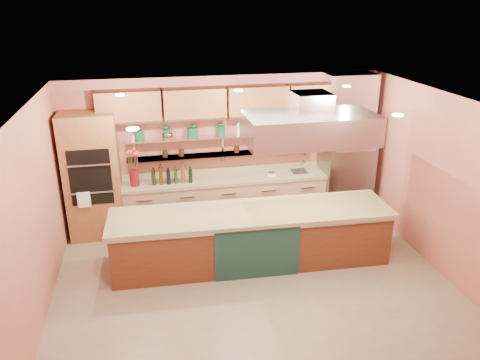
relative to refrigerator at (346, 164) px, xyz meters
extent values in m
cube|color=gray|center=(-2.35, -2.14, -1.06)|extent=(6.00, 5.00, 0.02)
cube|color=black|center=(-2.35, -2.14, 1.75)|extent=(6.00, 5.00, 0.02)
cube|color=#B86457|center=(-2.35, 0.36, 0.35)|extent=(6.00, 0.04, 2.80)
cube|color=#B86457|center=(-2.35, -4.64, 0.35)|extent=(6.00, 0.04, 2.80)
cube|color=#B86457|center=(-5.35, -2.14, 0.35)|extent=(0.04, 5.00, 2.80)
cube|color=#B86457|center=(0.65, -2.14, 0.35)|extent=(0.04, 5.00, 2.80)
cube|color=#925835|center=(-4.80, 0.04, 0.10)|extent=(0.95, 0.64, 2.30)
cube|color=slate|center=(0.00, 0.00, 0.00)|extent=(0.95, 0.72, 2.10)
cube|color=#A27A61|center=(-2.40, 0.06, -0.58)|extent=(3.84, 0.64, 0.93)
cube|color=silver|center=(-2.40, 0.23, 0.30)|extent=(3.60, 0.26, 0.03)
cube|color=silver|center=(-2.40, 0.23, 0.65)|extent=(3.60, 0.26, 0.03)
cube|color=#925835|center=(-2.35, 0.18, 1.30)|extent=(4.60, 0.36, 0.55)
cube|color=silver|center=(-1.35, -1.48, 1.20)|extent=(2.00, 1.00, 0.45)
cube|color=#FFE5A5|center=(-2.35, -1.94, 1.72)|extent=(4.00, 2.80, 0.02)
cube|color=#5E2E1B|center=(-2.25, -1.48, -0.59)|extent=(4.47, 1.12, 0.93)
cylinder|color=#600E13|center=(-4.08, 0.01, 0.03)|extent=(0.22, 0.22, 0.29)
cube|color=black|center=(-3.41, 0.01, 0.01)|extent=(0.82, 0.42, 0.25)
cube|color=white|center=(-1.51, 0.01, -0.08)|extent=(0.17, 0.15, 0.08)
cylinder|color=white|center=(-0.87, 0.11, 0.00)|extent=(0.04, 0.04, 0.23)
ellipsoid|color=#B54829|center=(-3.42, 0.23, 0.73)|extent=(0.17, 0.17, 0.13)
cylinder|color=#104C2A|center=(-3.01, 0.23, 0.75)|extent=(0.15, 0.15, 0.17)
camera|label=1|loc=(-3.80, -8.09, 3.08)|focal=35.00mm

